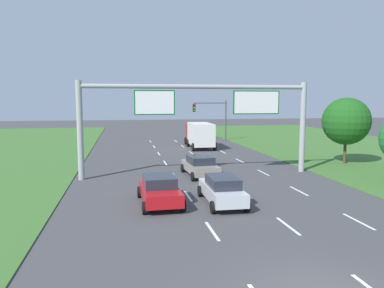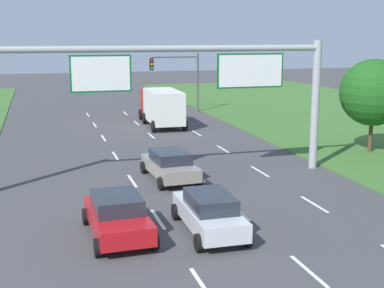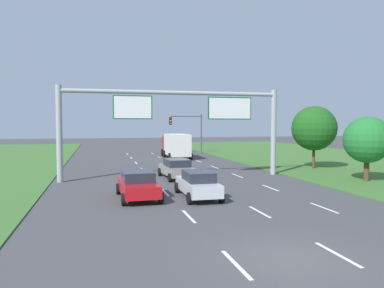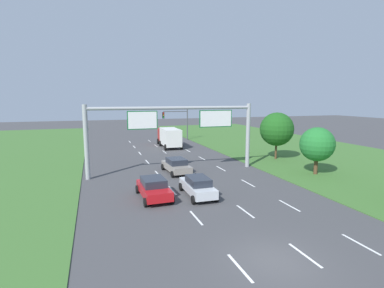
{
  "view_description": "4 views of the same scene",
  "coord_description": "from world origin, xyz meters",
  "px_view_note": "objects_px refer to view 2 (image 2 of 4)",
  "views": [
    {
      "loc": [
        -5.46,
        -9.16,
        5.6
      ],
      "look_at": [
        -0.24,
        18.86,
        2.27
      ],
      "focal_mm": 35.0,
      "sensor_mm": 36.0,
      "label": 1
    },
    {
      "loc": [
        -6.11,
        -7.98,
        7.25
      ],
      "look_at": [
        1.33,
        17.73,
        1.79
      ],
      "focal_mm": 50.0,
      "sensor_mm": 36.0,
      "label": 2
    },
    {
      "loc": [
        -5.75,
        -10.39,
        4.24
      ],
      "look_at": [
        1.23,
        17.15,
        2.68
      ],
      "focal_mm": 35.0,
      "sensor_mm": 36.0,
      "label": 3
    },
    {
      "loc": [
        -7.68,
        -11.13,
        7.49
      ],
      "look_at": [
        1.35,
        16.22,
        3.14
      ],
      "focal_mm": 28.0,
      "sensor_mm": 36.0,
      "label": 4
    }
  ],
  "objects_px": {
    "car_far_ahead": "(117,215)",
    "car_near_red": "(170,165)",
    "car_mid_lane": "(209,212)",
    "traffic_light_mast": "(178,72)",
    "roadside_tree_far": "(373,93)",
    "sign_gantry": "(171,83)",
    "box_truck": "(161,106)"
  },
  "relations": [
    {
      "from": "box_truck",
      "to": "sign_gantry",
      "type": "height_order",
      "value": "sign_gantry"
    },
    {
      "from": "roadside_tree_far",
      "to": "sign_gantry",
      "type": "bearing_deg",
      "value": -169.21
    },
    {
      "from": "sign_gantry",
      "to": "traffic_light_mast",
      "type": "height_order",
      "value": "sign_gantry"
    },
    {
      "from": "sign_gantry",
      "to": "box_truck",
      "type": "bearing_deg",
      "value": 78.82
    },
    {
      "from": "traffic_light_mast",
      "to": "roadside_tree_far",
      "type": "height_order",
      "value": "roadside_tree_far"
    },
    {
      "from": "car_mid_lane",
      "to": "traffic_light_mast",
      "type": "xyz_separation_m",
      "value": [
        7.01,
        31.26,
        3.07
      ]
    },
    {
      "from": "car_mid_lane",
      "to": "traffic_light_mast",
      "type": "relative_size",
      "value": 0.81
    },
    {
      "from": "car_far_ahead",
      "to": "traffic_light_mast",
      "type": "bearing_deg",
      "value": 69.56
    },
    {
      "from": "car_near_red",
      "to": "sign_gantry",
      "type": "relative_size",
      "value": 0.26
    },
    {
      "from": "traffic_light_mast",
      "to": "roadside_tree_far",
      "type": "bearing_deg",
      "value": -71.35
    },
    {
      "from": "car_mid_lane",
      "to": "roadside_tree_far",
      "type": "relative_size",
      "value": 0.77
    },
    {
      "from": "car_near_red",
      "to": "sign_gantry",
      "type": "height_order",
      "value": "sign_gantry"
    },
    {
      "from": "car_far_ahead",
      "to": "roadside_tree_far",
      "type": "distance_m",
      "value": 20.21
    },
    {
      "from": "car_far_ahead",
      "to": "box_truck",
      "type": "distance_m",
      "value": 24.67
    },
    {
      "from": "sign_gantry",
      "to": "roadside_tree_far",
      "type": "bearing_deg",
      "value": 10.79
    },
    {
      "from": "sign_gantry",
      "to": "traffic_light_mast",
      "type": "bearing_deg",
      "value": 74.43
    },
    {
      "from": "car_far_ahead",
      "to": "box_truck",
      "type": "bearing_deg",
      "value": 71.55
    },
    {
      "from": "car_near_red",
      "to": "car_mid_lane",
      "type": "xyz_separation_m",
      "value": [
        -0.39,
        -7.69,
        0.02
      ]
    },
    {
      "from": "car_mid_lane",
      "to": "traffic_light_mast",
      "type": "height_order",
      "value": "traffic_light_mast"
    },
    {
      "from": "car_near_red",
      "to": "roadside_tree_far",
      "type": "height_order",
      "value": "roadside_tree_far"
    },
    {
      "from": "roadside_tree_far",
      "to": "car_near_red",
      "type": "bearing_deg",
      "value": -168.46
    },
    {
      "from": "car_mid_lane",
      "to": "box_truck",
      "type": "xyz_separation_m",
      "value": [
        3.73,
        24.21,
        0.83
      ]
    },
    {
      "from": "box_truck",
      "to": "sign_gantry",
      "type": "bearing_deg",
      "value": -99.66
    },
    {
      "from": "car_mid_lane",
      "to": "box_truck",
      "type": "distance_m",
      "value": 24.51
    },
    {
      "from": "car_far_ahead",
      "to": "traffic_light_mast",
      "type": "xyz_separation_m",
      "value": [
        10.35,
        30.67,
        3.07
      ]
    },
    {
      "from": "traffic_light_mast",
      "to": "box_truck",
      "type": "bearing_deg",
      "value": -114.98
    },
    {
      "from": "box_truck",
      "to": "car_mid_lane",
      "type": "bearing_deg",
      "value": -97.23
    },
    {
      "from": "car_far_ahead",
      "to": "car_near_red",
      "type": "bearing_deg",
      "value": 60.48
    },
    {
      "from": "car_far_ahead",
      "to": "sign_gantry",
      "type": "bearing_deg",
      "value": 60.46
    },
    {
      "from": "traffic_light_mast",
      "to": "car_near_red",
      "type": "bearing_deg",
      "value": -105.7
    },
    {
      "from": "car_far_ahead",
      "to": "box_truck",
      "type": "height_order",
      "value": "box_truck"
    },
    {
      "from": "car_near_red",
      "to": "car_far_ahead",
      "type": "xyz_separation_m",
      "value": [
        -3.73,
        -7.1,
        0.02
      ]
    }
  ]
}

